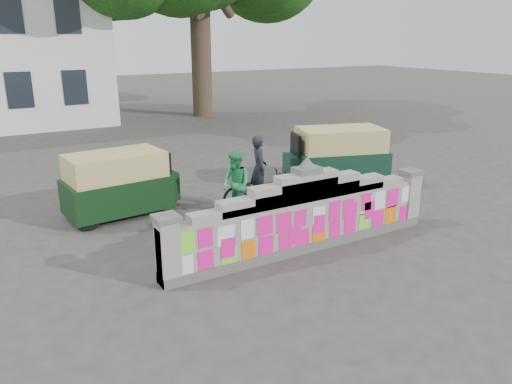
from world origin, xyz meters
TOP-DOWN VIEW (x-y plane):
  - ground at (0.00, 0.00)m, footprint 100.00×100.00m
  - parapet_wall at (-0.00, -0.01)m, footprint 6.48×0.44m
  - cyclist_bike at (0.52, 2.74)m, footprint 2.00×1.22m
  - cyclist_rider at (0.52, 2.74)m, footprint 0.57×0.71m
  - pedestrian at (-0.22, 2.62)m, footprint 0.73×0.87m
  - rickshaw_left at (-2.70, 4.09)m, footprint 2.95×1.57m
  - rickshaw_right at (3.66, 3.42)m, footprint 3.21×2.20m

SIDE VIEW (x-z plane):
  - ground at x=0.00m, z-range 0.00..0.00m
  - cyclist_bike at x=0.52m, z-range 0.00..0.99m
  - parapet_wall at x=0.00m, z-range -0.26..1.75m
  - pedestrian at x=-0.22m, z-range 0.00..1.62m
  - rickshaw_left at x=-2.70m, z-range 0.03..1.63m
  - cyclist_rider at x=0.52m, z-range 0.00..1.68m
  - rickshaw_right at x=3.66m, z-range 0.03..1.76m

